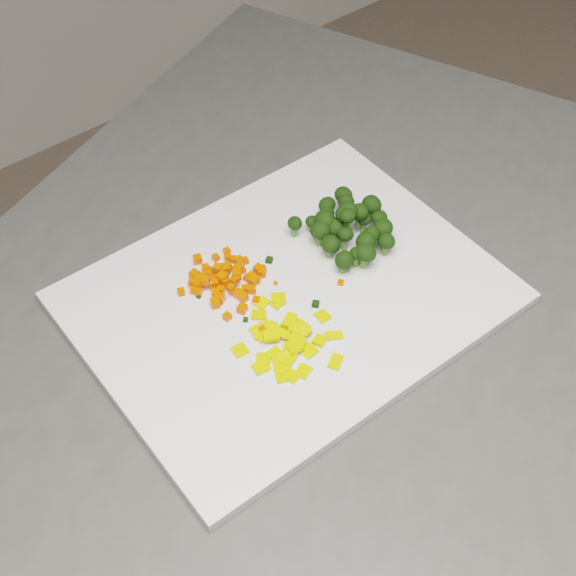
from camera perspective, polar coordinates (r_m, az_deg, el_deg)
counter_block at (r=1.29m, az=-0.31°, el=-14.47°), size 1.32×1.14×0.90m
cutting_board at (r=0.92m, az=0.00°, el=-0.66°), size 0.46×0.37×0.01m
carrot_pile at (r=0.92m, az=-4.65°, el=0.80°), size 0.10×0.10×0.03m
pepper_pile at (r=0.87m, az=0.19°, el=-3.17°), size 0.12×0.12×0.02m
broccoli_pile at (r=0.96m, az=3.76°, el=4.94°), size 0.12×0.12×0.06m
carrot_cube_0 at (r=0.92m, az=-4.46°, el=0.14°), size 0.01×0.01×0.01m
carrot_cube_1 at (r=0.89m, az=-4.35°, el=-2.04°), size 0.01×0.01×0.01m
carrot_cube_2 at (r=0.91m, az=-3.22°, el=-0.68°), size 0.01×0.01×0.01m
carrot_cube_3 at (r=0.93m, az=-6.14°, el=0.83°), size 0.01×0.01×0.01m
carrot_cube_4 at (r=0.93m, az=-2.94°, el=0.73°), size 0.01×0.01×0.01m
carrot_cube_5 at (r=0.91m, az=-4.08°, el=0.00°), size 0.01×0.01×0.01m
carrot_cube_6 at (r=0.93m, az=-2.63°, el=0.83°), size 0.01×0.01×0.01m
carrot_cube_7 at (r=0.94m, az=-3.28°, el=1.29°), size 0.01×0.01×0.01m
carrot_cube_8 at (r=0.93m, az=-2.19°, el=0.59°), size 0.01×0.01×0.01m
carrot_cube_9 at (r=0.94m, az=-3.54°, el=1.36°), size 0.01×0.01×0.01m
carrot_cube_10 at (r=0.92m, az=-5.37°, el=0.00°), size 0.01×0.01×0.01m
carrot_cube_11 at (r=0.93m, az=-6.30°, el=0.65°), size 0.01×0.01×0.01m
carrot_cube_12 at (r=0.94m, az=-5.65°, el=1.05°), size 0.01×0.01×0.01m
carrot_cube_13 at (r=0.92m, az=-5.89°, el=0.52°), size 0.01×0.01×0.01m
carrot_cube_14 at (r=0.94m, az=-2.11°, el=1.34°), size 0.01×0.01×0.01m
carrot_cube_15 at (r=0.92m, az=-6.74°, el=-0.14°), size 0.01×0.01×0.01m
carrot_cube_16 at (r=0.91m, az=-2.28°, el=-0.87°), size 0.01×0.01×0.01m
carrot_cube_17 at (r=0.90m, az=-5.20°, el=-1.08°), size 0.01×0.01×0.01m
carrot_cube_18 at (r=0.92m, az=-6.37°, el=-0.34°), size 0.01×0.01×0.01m
carrot_cube_19 at (r=0.91m, az=-4.86°, el=-0.74°), size 0.01×0.01×0.01m
carrot_cube_20 at (r=0.92m, az=-2.49°, el=0.49°), size 0.01×0.01×0.01m
carrot_cube_21 at (r=0.91m, az=-3.52°, el=-0.43°), size 0.01×0.01×0.01m
carrot_cube_22 at (r=0.92m, az=-6.40°, el=0.21°), size 0.01×0.01×0.01m
carrot_cube_23 at (r=0.93m, az=-4.71°, el=1.51°), size 0.01×0.01×0.01m
carrot_cube_24 at (r=0.92m, az=-3.67°, el=0.68°), size 0.01×0.01×0.01m
carrot_cube_25 at (r=0.92m, az=-5.21°, el=0.38°), size 0.01×0.01×0.01m
carrot_cube_26 at (r=0.94m, az=-1.81°, el=1.39°), size 0.01×0.01×0.01m
carrot_cube_27 at (r=0.94m, az=-5.60°, el=1.30°), size 0.01×0.01×0.01m
carrot_cube_28 at (r=0.94m, az=-4.49°, el=1.32°), size 0.01×0.01×0.01m
carrot_cube_29 at (r=0.90m, az=-3.28°, el=-1.48°), size 0.01×0.01×0.01m
carrot_cube_30 at (r=0.93m, az=-5.27°, el=0.71°), size 0.01×0.01×0.01m
carrot_cube_31 at (r=0.93m, az=-2.41°, el=0.61°), size 0.01×0.01×0.01m
carrot_cube_32 at (r=0.92m, az=-7.61°, el=-0.28°), size 0.01×0.01×0.01m
carrot_cube_33 at (r=0.92m, az=-4.80°, el=-0.12°), size 0.01×0.01×0.01m
carrot_cube_34 at (r=0.92m, az=-4.71°, el=0.74°), size 0.01×0.01×0.01m
carrot_cube_35 at (r=0.94m, az=-3.46°, el=1.90°), size 0.01×0.01×0.01m
carrot_cube_36 at (r=0.95m, az=-4.29°, el=2.19°), size 0.01×0.01×0.01m
carrot_cube_37 at (r=0.91m, az=-5.12°, el=-0.80°), size 0.01×0.01×0.01m
carrot_cube_38 at (r=0.95m, az=-5.16°, el=2.17°), size 0.01×0.01×0.01m
carrot_cube_39 at (r=0.93m, az=-6.80°, el=0.40°), size 0.01×0.01×0.01m
carrot_cube_40 at (r=0.92m, az=-3.69°, el=0.98°), size 0.01×0.01×0.01m
carrot_cube_41 at (r=0.95m, az=-3.90°, el=2.04°), size 0.01×0.01×0.01m
carrot_cube_42 at (r=0.93m, az=-5.23°, el=0.91°), size 0.01×0.01×0.01m
carrot_cube_43 at (r=0.95m, az=-3.07°, el=1.95°), size 0.01×0.01×0.01m
carrot_cube_44 at (r=0.93m, az=-4.53°, el=1.33°), size 0.01×0.01×0.01m
carrot_cube_45 at (r=0.92m, az=-4.54°, el=0.60°), size 0.01×0.01×0.01m
carrot_cube_46 at (r=0.94m, az=-6.66°, el=0.95°), size 0.01×0.01×0.01m
carrot_cube_47 at (r=0.91m, az=-5.18°, el=-0.36°), size 0.01×0.01×0.01m
carrot_cube_48 at (r=0.92m, az=-4.51°, el=0.48°), size 0.01×0.01×0.01m
carrot_cube_49 at (r=0.92m, az=-4.64°, el=0.75°), size 0.01×0.01×0.01m
carrot_cube_50 at (r=0.96m, az=-4.38°, el=2.61°), size 0.01×0.01×0.01m
carrot_cube_51 at (r=0.94m, az=-4.37°, el=1.27°), size 0.01×0.01×0.01m
carrot_cube_52 at (r=0.92m, az=-6.33°, el=-0.15°), size 0.01×0.01×0.01m
carrot_cube_53 at (r=0.94m, az=-4.36°, el=1.54°), size 0.01×0.01×0.01m
carrot_cube_54 at (r=0.93m, az=-4.02°, el=0.49°), size 0.01×0.01×0.01m
carrot_cube_55 at (r=0.93m, az=-5.02°, el=1.37°), size 0.01×0.01×0.01m
carrot_cube_56 at (r=0.95m, az=-6.45°, el=2.04°), size 0.01×0.01×0.01m
carrot_cube_57 at (r=0.92m, az=-2.56°, el=-0.11°), size 0.01×0.01×0.01m
carrot_cube_58 at (r=0.92m, az=-3.85°, el=0.56°), size 0.01×0.01×0.01m
carrot_cube_59 at (r=0.94m, az=-5.95°, el=1.04°), size 0.01×0.01×0.01m
carrot_cube_60 at (r=0.92m, az=-3.05°, el=-0.07°), size 0.01×0.01×0.01m
carrot_cube_61 at (r=0.93m, az=-2.55°, el=0.70°), size 0.01×0.01×0.01m
carrot_cube_62 at (r=0.93m, az=-1.86°, el=1.11°), size 0.01×0.01×0.01m
carrot_cube_63 at (r=0.93m, az=-4.42°, el=0.40°), size 0.01×0.01×0.01m
carrot_cube_64 at (r=0.94m, az=-5.87°, el=1.41°), size 0.01×0.01×0.01m
pepper_chunk_0 at (r=0.86m, az=-1.75°, el=-5.01°), size 0.02×0.02×0.00m
pepper_chunk_1 at (r=0.86m, az=0.25°, el=-4.13°), size 0.02×0.02×0.01m
pepper_chunk_2 at (r=0.86m, az=3.41°, el=-5.23°), size 0.02×0.02×0.01m
pepper_chunk_3 at (r=0.88m, az=1.20°, el=-3.03°), size 0.02×0.02×0.01m
pepper_chunk_4 at (r=0.85m, az=0.17°, el=-6.20°), size 0.02×0.02×0.01m
pepper_chunk_5 at (r=0.86m, az=-0.11°, el=-4.97°), size 0.02×0.02×0.01m
pepper_chunk_6 at (r=0.86m, az=0.69°, el=-3.86°), size 0.02×0.02×0.01m
pepper_chunk_7 at (r=0.87m, az=0.57°, el=-3.65°), size 0.02×0.02×0.00m
pepper_chunk_8 at (r=0.86m, az=0.50°, el=-4.27°), size 0.02×0.02×0.01m
pepper_chunk_9 at (r=0.86m, az=-0.02°, el=-5.07°), size 0.02×0.02×0.01m
pepper_chunk_10 at (r=0.87m, az=1.19°, el=-3.12°), size 0.01×0.01×0.01m
pepper_chunk_11 at (r=0.91m, az=-0.68°, el=-0.78°), size 0.02×0.02×0.01m
pepper_chunk_12 at (r=0.87m, az=0.57°, el=-3.74°), size 0.02×0.02×0.01m
pepper_chunk_13 at (r=0.87m, az=-1.20°, el=-3.40°), size 0.02×0.02×0.01m
pepper_chunk_14 at (r=0.88m, az=3.27°, el=-3.40°), size 0.02×0.02×0.01m
pepper_chunk_15 at (r=0.88m, az=0.70°, el=-2.80°), size 0.02×0.01×0.01m
pepper_chunk_16 at (r=0.90m, az=-2.09°, el=-1.91°), size 0.02×0.02×0.01m
pepper_chunk_17 at (r=0.87m, az=-3.44°, el=-4.44°), size 0.02×0.02×0.00m
pepper_chunk_18 at (r=0.85m, az=-1.92°, el=-5.65°), size 0.02×0.02×0.01m
pepper_chunk_19 at (r=0.88m, az=-1.83°, el=-3.46°), size 0.02×0.02×0.01m
pepper_chunk_20 at (r=0.88m, az=0.03°, el=-2.57°), size 0.02×0.02×0.01m
pepper_chunk_21 at (r=0.85m, az=1.10°, el=-5.95°), size 0.02×0.02×0.00m
pepper_chunk_22 at (r=0.88m, az=0.16°, el=-2.27°), size 0.02×0.02×0.01m
pepper_chunk_23 at (r=0.91m, az=-1.87°, el=-1.07°), size 0.02×0.02×0.01m
pepper_chunk_24 at (r=0.90m, az=-0.79°, el=-1.11°), size 0.02×0.01×0.01m
pepper_chunk_25 at (r=0.89m, az=0.25°, el=-2.29°), size 0.02×0.02×0.01m
pepper_chunk_26 at (r=0.87m, az=0.45°, el=-3.56°), size 0.01×0.01×0.01m
pepper_chunk_27 at (r=0.87m, az=0.44°, el=-3.53°), size 0.02×0.02×0.01m
pepper_chunk_28 at (r=0.88m, az=-1.61°, el=-2.89°), size 0.02×0.02×0.01m
pepper_chunk_29 at (r=0.84m, az=-0.52°, el=-6.27°), size 0.02×0.02×0.01m
pepper_chunk_30 at (r=0.88m, az=-0.66°, el=-3.19°), size 0.02×0.02×0.01m
pepper_chunk_31 at (r=0.86m, az=1.48°, el=-4.49°), size 0.02×0.02×0.01m
pepper_chunk_32 at (r=0.89m, az=2.49°, el=-2.00°), size 0.01×0.02×0.01m
pepper_chunk_33 at (r=0.85m, az=-0.46°, el=-5.64°), size 0.02×0.02×0.01m
pepper_chunk_34 at (r=0.86m, az=-0.82°, el=-4.78°), size 0.02×0.02×0.01m
pepper_chunk_35 at (r=0.88m, az=-1.82°, el=-3.18°), size 0.02×0.02×0.01m
pepper_chunk_36 at (r=0.87m, az=-0.53°, el=-3.22°), size 0.02×0.02×0.01m
pepper_chunk_37 at (r=0.87m, az=2.27°, el=-3.75°), size 0.02×0.02×0.01m
pepper_chunk_38 at (r=0.88m, az=-2.04°, el=-3.15°), size 0.02×0.02×0.01m
pepper_chunk_39 at (r=0.88m, az=-1.33°, el=-2.75°), size 0.02×0.02×0.01m
broccoli_floret_0 at (r=0.99m, az=5.88°, el=5.56°), size 0.03×0.03×0.04m
broccoli_floret_1 at (r=0.95m, az=3.00°, el=2.88°), size 0.03×0.03×0.03m
broccoli_floret_2 at (r=0.97m, az=2.58°, el=4.49°), size 0.04×0.04×0.04m
broccoli_floret_3 at (r=1.01m, az=3.91°, el=6.38°), size 0.03×0.03×0.03m
broccoli_floret_4 at (r=0.97m, az=0.45°, el=4.32°), size 0.02×0.02×0.03m
broccoli_floret_5 at (r=0.94m, az=5.44°, el=2.23°), size 0.03×0.03×0.03m
broccoli_floret_6 at (r=0.93m, az=3.97°, el=1.78°), size 0.03×0.03×0.03m
broccoli_floret_7 at (r=0.96m, az=4.00°, el=4.95°), size 0.03×0.03×0.03m
broccoli_floret_8 at (r=0.94m, az=4.84°, el=2.15°), size 0.02×0.02×0.03m
broccoli_floret_9 at (r=0.98m, az=1.69°, el=4.51°), size 0.02×0.02×0.02m
broccoli_floret_10 at (r=0.96m, az=3.36°, el=4.08°), size 0.03×0.03×0.03m
broccoli_floret_11 at (r=0.95m, az=5.47°, el=2.94°), size 0.03×0.03×0.04m
broccoli_floret_12 at (r=0.98m, az=5.38°, el=4.55°), size 0.02×0.02×0.03m
broccoli_floret_13 at (r=0.97m, az=2.46°, el=4.52°), size 0.03×0.03×0.03m
broccoli_floret_14 at (r=0.95m, az=4.04°, el=3.47°), size 0.03×0.03×0.03m
broccoli_floret_15 at (r=0.97m, az=5.05°, el=5.10°), size 0.03×0.03×0.03m
broccoli_floret_16 at (r=0.96m, az=2.28°, el=3.87°), size 0.04×0.04×0.03m
broccoli_floret_17 at (r=0.96m, az=4.22°, el=5.20°), size 0.03×0.03×0.03m
broccoli_floret_18 at (r=0.99m, az=2.75°, el=5.68°), size 0.03×0.03×0.03m
broccoli_floret_19 at (r=0.96m, az=6.68°, el=3.92°), size 0.03×0.03×0.04m
broccoli_floret_20 at (r=0.95m, az=5.86°, el=3.41°), size 0.03×0.03×0.04m
broccoli_floret_21 at (r=0.99m, az=2.73°, el=5.12°), size 0.03×0.03×0.02m
broccoli_floret_22 at (r=0.95m, az=6.94°, el=3.03°), size 0.03×0.03×0.03m
broccoli_floret_23 at (r=0.95m, az=4.21°, el=4.72°), size 0.03×0.03×0.03m
broccoli_floret_24 at (r=0.99m, az=4.10°, el=5.74°), size 0.03×0.03×0.03m
broccoli_floret_25 at (r=0.98m, az=6.45°, el=4.75°), size 0.03×0.03×0.03m
stray_bit_0 at (r=0.89m, az=-3.04°, el=-2.26°), size 0.01×0.01×0.00m
stray_bit_1 at (r=0.90m, az=1.98°, el=-1.14°), size 0.01×0.01×0.01m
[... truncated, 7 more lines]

